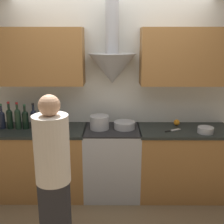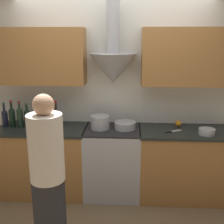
% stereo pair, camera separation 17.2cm
% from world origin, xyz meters
% --- Properties ---
extents(ground_plane, '(12.00, 12.00, 0.00)m').
position_xyz_m(ground_plane, '(0.00, 0.00, 0.00)').
color(ground_plane, brown).
extents(wall_back, '(8.40, 0.60, 2.60)m').
position_xyz_m(wall_back, '(0.01, 0.60, 1.46)').
color(wall_back, silver).
rests_on(wall_back, ground_plane).
extents(counter_left, '(1.15, 0.62, 0.91)m').
position_xyz_m(counter_left, '(-0.91, 0.34, 0.45)').
color(counter_left, '#9E6B38').
rests_on(counter_left, ground_plane).
extents(counter_right, '(1.18, 0.62, 0.91)m').
position_xyz_m(counter_right, '(0.93, 0.34, 0.45)').
color(counter_right, '#9E6B38').
rests_on(counter_right, ground_plane).
extents(stove_range, '(0.71, 0.60, 0.91)m').
position_xyz_m(stove_range, '(0.00, 0.34, 0.46)').
color(stove_range, '#A8AAAF').
rests_on(stove_range, ground_plane).
extents(wine_bottle_0, '(0.07, 0.07, 0.32)m').
position_xyz_m(wine_bottle_0, '(-1.40, 0.36, 1.03)').
color(wine_bottle_0, black).
rests_on(wine_bottle_0, counter_left).
extents(wine_bottle_1, '(0.08, 0.08, 0.35)m').
position_xyz_m(wine_bottle_1, '(-1.30, 0.35, 1.05)').
color(wine_bottle_1, black).
rests_on(wine_bottle_1, counter_left).
extents(wine_bottle_2, '(0.08, 0.08, 0.34)m').
position_xyz_m(wine_bottle_2, '(-1.19, 0.34, 1.05)').
color(wine_bottle_2, black).
rests_on(wine_bottle_2, counter_left).
extents(wine_bottle_3, '(0.08, 0.08, 0.32)m').
position_xyz_m(wine_bottle_3, '(-1.10, 0.35, 1.04)').
color(wine_bottle_3, black).
rests_on(wine_bottle_3, counter_left).
extents(wine_bottle_4, '(0.08, 0.08, 0.33)m').
position_xyz_m(wine_bottle_4, '(-0.99, 0.35, 1.04)').
color(wine_bottle_4, black).
rests_on(wine_bottle_4, counter_left).
extents(wine_bottle_5, '(0.07, 0.07, 0.34)m').
position_xyz_m(wine_bottle_5, '(-0.89, 0.33, 1.04)').
color(wine_bottle_5, black).
rests_on(wine_bottle_5, counter_left).
extents(wine_bottle_6, '(0.07, 0.07, 0.31)m').
position_xyz_m(wine_bottle_6, '(-0.80, 0.34, 1.03)').
color(wine_bottle_6, black).
rests_on(wine_bottle_6, counter_left).
extents(wine_bottle_7, '(0.08, 0.08, 0.36)m').
position_xyz_m(wine_bottle_7, '(-0.72, 0.34, 1.05)').
color(wine_bottle_7, black).
rests_on(wine_bottle_7, counter_left).
extents(stock_pot, '(0.24, 0.24, 0.17)m').
position_xyz_m(stock_pot, '(-0.16, 0.34, 0.99)').
color(stock_pot, '#A8AAAF').
rests_on(stock_pot, stove_range).
extents(mixing_bowl, '(0.27, 0.27, 0.09)m').
position_xyz_m(mixing_bowl, '(0.16, 0.36, 0.95)').
color(mixing_bowl, '#A8AAAF').
rests_on(mixing_bowl, stove_range).
extents(orange_fruit, '(0.08, 0.08, 0.08)m').
position_xyz_m(orange_fruit, '(0.85, 0.49, 0.94)').
color(orange_fruit, orange).
rests_on(orange_fruit, counter_right).
extents(saucepan, '(0.19, 0.19, 0.07)m').
position_xyz_m(saucepan, '(1.14, 0.19, 0.94)').
color(saucepan, '#A8AAAF').
rests_on(saucepan, counter_right).
extents(chefs_knife, '(0.22, 0.14, 0.01)m').
position_xyz_m(chefs_knife, '(0.76, 0.28, 0.91)').
color(chefs_knife, silver).
rests_on(chefs_knife, counter_right).
extents(person_foreground_left, '(0.30, 0.30, 1.59)m').
position_xyz_m(person_foreground_left, '(-0.51, -0.83, 0.88)').
color(person_foreground_left, '#28282D').
rests_on(person_foreground_left, ground_plane).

